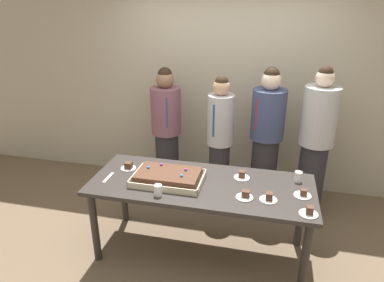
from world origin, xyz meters
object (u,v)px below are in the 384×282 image
person_green_shirt_behind (220,141)px  person_far_right_suit (316,143)px  drink_cup_nearest (298,177)px  cake_server_utensil (108,178)px  person_serving_front (167,130)px  plated_slice_center_back (309,212)px  drink_cup_middle (158,190)px  plated_slice_far_right (303,194)px  plated_slice_near_right (242,176)px  plated_slice_near_left (245,196)px  person_striped_tie_right (266,139)px  plated_slice_far_left (128,167)px  plated_slice_center_front (269,198)px  sheet_cake (168,177)px  party_table (201,191)px

person_green_shirt_behind → person_far_right_suit: bearing=111.4°
drink_cup_nearest → cake_server_utensil: size_ratio=0.50×
person_serving_front → plated_slice_center_back: bearing=30.7°
person_green_shirt_behind → person_far_right_suit: 1.06m
drink_cup_middle → person_far_right_suit: person_far_right_suit is taller
plated_slice_far_right → person_serving_front: size_ratio=0.09×
plated_slice_center_back → plated_slice_near_right: bearing=140.1°
person_far_right_suit → plated_slice_near_left: bearing=23.7°
plated_slice_near_right → drink_cup_nearest: drink_cup_nearest is taller
plated_slice_center_back → person_green_shirt_behind: 1.54m
drink_cup_nearest → cake_server_utensil: drink_cup_nearest is taller
plated_slice_near_left → person_striped_tie_right: size_ratio=0.09×
plated_slice_center_back → person_serving_front: size_ratio=0.09×
plated_slice_near_right → person_far_right_suit: (0.73, 0.80, 0.08)m
cake_server_utensil → person_far_right_suit: (1.97, 1.09, 0.10)m
plated_slice_far_left → person_striped_tie_right: size_ratio=0.09×
plated_slice_far_right → person_green_shirt_behind: size_ratio=0.09×
plated_slice_far_right → plated_slice_center_back: bearing=-83.7°
plated_slice_near_left → plated_slice_center_front: size_ratio=1.00×
person_far_right_suit → person_striped_tie_right: bearing=-40.7°
plated_slice_near_right → person_green_shirt_behind: bearing=113.8°
plated_slice_far_left → drink_cup_nearest: (1.64, 0.12, 0.03)m
sheet_cake → person_striped_tie_right: 1.36m
plated_slice_center_back → cake_server_utensil: plated_slice_center_back is taller
party_table → plated_slice_near_right: bearing=27.3°
plated_slice_near_left → plated_slice_near_right: plated_slice_near_right is taller
plated_slice_far_left → plated_slice_far_right: size_ratio=1.00×
drink_cup_middle → person_striped_tie_right: size_ratio=0.06×
plated_slice_near_left → plated_slice_center_back: bearing=-14.7°
cake_server_utensil → person_striped_tie_right: 1.83m
drink_cup_middle → cake_server_utensil: (-0.56, 0.19, -0.05)m
plated_slice_far_right → drink_cup_nearest: (-0.03, 0.26, 0.03)m
sheet_cake → person_serving_front: person_serving_front is taller
person_striped_tie_right → person_far_right_suit: (0.54, -0.04, 0.02)m
drink_cup_middle → person_green_shirt_behind: (0.34, 1.23, 0.00)m
plated_slice_center_back → drink_cup_nearest: bearing=96.6°
plated_slice_far_right → plated_slice_center_back: size_ratio=1.00×
plated_slice_center_front → plated_slice_center_back: same height
plated_slice_far_right → drink_cup_middle: bearing=-167.4°
sheet_cake → person_serving_front: size_ratio=0.40×
cake_server_utensil → person_far_right_suit: person_far_right_suit is taller
plated_slice_near_right → person_green_shirt_behind: 0.82m
person_striped_tie_right → plated_slice_far_left: bearing=-16.4°
plated_slice_far_right → party_table: bearing=178.5°
party_table → plated_slice_center_front: bearing=-14.5°
person_serving_front → person_green_shirt_behind: bearing=56.7°
party_table → person_striped_tie_right: person_striped_tie_right is taller
person_serving_front → person_far_right_suit: size_ratio=0.93×
plated_slice_near_right → cake_server_utensil: bearing=-166.7°
plated_slice_far_right → cake_server_utensil: (-1.79, -0.09, -0.02)m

